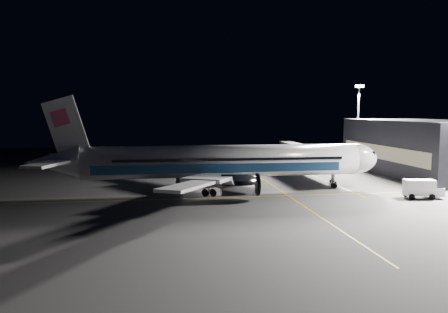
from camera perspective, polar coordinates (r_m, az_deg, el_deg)
name	(u,v)px	position (r m, az deg, el deg)	size (l,w,h in m)	color
ground	(223,191)	(77.04, -0.11, -4.51)	(200.00, 200.00, 0.00)	#4C4C4F
guide_line_main	(278,189)	(79.08, 7.10, -4.27)	(0.25, 80.00, 0.01)	gold
guide_line_cross	(229,197)	(71.21, 0.60, -5.37)	(70.00, 0.25, 0.01)	gold
guide_line_side	(322,179)	(92.19, 12.65, -2.91)	(0.25, 40.00, 0.01)	gold
airliner	(217,162)	(76.12, -0.91, -0.70)	(61.48, 54.22, 16.64)	silver
terminal	(419,147)	(105.91, 24.14, 1.12)	(18.12, 40.00, 12.00)	black
jet_bridge	(309,153)	(99.12, 11.04, 0.41)	(3.60, 34.40, 6.30)	#B2B2B7
floodlight_mast_north	(358,117)	(118.46, 17.12, 4.93)	(2.40, 0.68, 20.70)	#59595E
service_truck	(423,188)	(77.20, 24.51, -3.81)	(6.23, 3.29, 3.03)	white
baggage_tug	(184,179)	(84.10, -5.21, -3.01)	(3.31, 2.97, 1.99)	black
safety_cone_a	(231,182)	(84.12, 0.97, -3.40)	(0.41, 0.41, 0.62)	#FF410A
safety_cone_b	(228,177)	(90.86, 0.48, -2.72)	(0.36, 0.36, 0.55)	#FF410A
safety_cone_c	(206,178)	(89.83, -2.36, -2.81)	(0.40, 0.40, 0.60)	#FF410A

